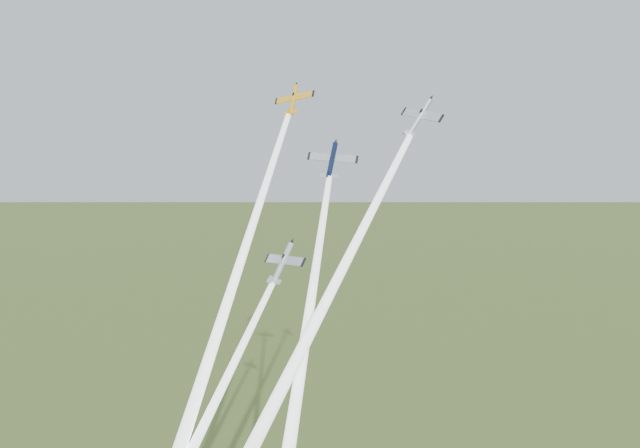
{
  "coord_description": "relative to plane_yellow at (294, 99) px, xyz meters",
  "views": [
    {
      "loc": [
        74.07,
        -103.47,
        108.8
      ],
      "look_at": [
        0.0,
        -6.0,
        92.0
      ],
      "focal_mm": 45.0,
      "sensor_mm": 36.0,
      "label": 1
    }
  ],
  "objects": [
    {
      "name": "smoke_trail_silver_right",
      "position": [
        22.1,
        -23.64,
        -31.62
      ],
      "size": [
        11.75,
        37.6,
        53.38
      ],
      "primitive_type": null,
      "rotation": [
        -0.61,
        0.0,
        -0.25
      ],
      "color": "white"
    },
    {
      "name": "plane_navy",
      "position": [
        9.53,
        -1.89,
        -9.93
      ],
      "size": [
        9.71,
        8.9,
        8.11
      ],
      "primitive_type": null,
      "rotation": [
        0.96,
        0.06,
        0.41
      ],
      "color": "#0B1433"
    },
    {
      "name": "plane_silver_low",
      "position": [
        10.31,
        -15.55,
        -24.83
      ],
      "size": [
        9.17,
        7.37,
        8.31
      ],
      "primitive_type": null,
      "rotation": [
        0.96,
        -0.05,
        -0.15
      ],
      "color": "#A4AAB2"
    },
    {
      "name": "smoke_trail_navy",
      "position": [
        16.95,
        -18.79,
        -36.32
      ],
      "size": [
        16.14,
        33.01,
        48.82
      ],
      "primitive_type": null,
      "rotation": [
        -0.61,
        0.0,
        0.41
      ],
      "color": "white"
    },
    {
      "name": "plane_yellow",
      "position": [
        0.0,
        0.0,
        0.0
      ],
      "size": [
        9.26,
        6.44,
        8.04
      ],
      "primitive_type": null,
      "rotation": [
        0.96,
        -0.17,
        0.19
      ],
      "color": "#F5A515"
    },
    {
      "name": "plane_silver_right",
      "position": [
        27.12,
        -4.23,
        -2.95
      ],
      "size": [
        9.91,
        7.25,
        8.31
      ],
      "primitive_type": null,
      "rotation": [
        0.96,
        0.14,
        -0.25
      ],
      "color": "#B0B7BF"
    },
    {
      "name": "smoke_trail_yellow",
      "position": [
        4.1,
        -21.36,
        -31.1
      ],
      "size": [
        10.04,
        41.33,
        58.24
      ],
      "primitive_type": null,
      "rotation": [
        -0.61,
        0.0,
        0.19
      ],
      "color": "white"
    }
  ]
}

